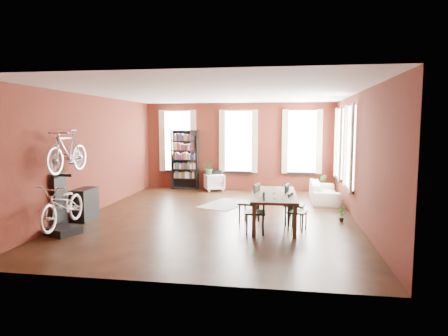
% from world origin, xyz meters
% --- Properties ---
extents(room, '(9.00, 9.04, 3.22)m').
position_xyz_m(room, '(0.25, 0.62, 2.14)').
color(room, black).
rests_on(room, ground).
extents(dining_table, '(1.12, 2.31, 0.77)m').
position_xyz_m(dining_table, '(1.48, -0.73, 0.39)').
color(dining_table, '#46372A').
rests_on(dining_table, ground).
extents(dining_chair_a, '(0.47, 0.47, 0.95)m').
position_xyz_m(dining_chair_a, '(1.09, -1.51, 0.48)').
color(dining_chair_a, '#193935').
rests_on(dining_chair_a, ground).
extents(dining_chair_b, '(0.56, 0.56, 0.97)m').
position_xyz_m(dining_chair_b, '(0.87, -0.54, 0.49)').
color(dining_chair_b, '#1D301C').
rests_on(dining_chair_b, ground).
extents(dining_chair_c, '(0.49, 0.49, 0.85)m').
position_xyz_m(dining_chair_c, '(2.02, -1.09, 0.43)').
color(dining_chair_c, black).
rests_on(dining_chair_c, ground).
extents(dining_chair_d, '(0.52, 0.52, 0.97)m').
position_xyz_m(dining_chair_d, '(1.96, -0.56, 0.48)').
color(dining_chair_d, '#193538').
rests_on(dining_chair_d, ground).
extents(bookshelf, '(1.00, 0.32, 2.20)m').
position_xyz_m(bookshelf, '(-2.00, 4.30, 1.10)').
color(bookshelf, black).
rests_on(bookshelf, ground).
extents(white_armchair, '(0.85, 0.83, 0.68)m').
position_xyz_m(white_armchair, '(-0.85, 4.10, 0.34)').
color(white_armchair, white).
rests_on(white_armchair, ground).
extents(cream_sofa, '(0.61, 2.08, 0.81)m').
position_xyz_m(cream_sofa, '(2.95, 2.60, 0.41)').
color(cream_sofa, beige).
rests_on(cream_sofa, ground).
extents(striped_rug, '(1.61, 1.98, 0.01)m').
position_xyz_m(striped_rug, '(-0.06, 1.58, 0.01)').
color(striped_rug, black).
rests_on(striped_rug, ground).
extents(bike_trainer, '(0.76, 0.76, 0.17)m').
position_xyz_m(bike_trainer, '(-3.08, -2.25, 0.09)').
color(bike_trainer, black).
rests_on(bike_trainer, ground).
extents(bike_wall_rack, '(0.16, 0.60, 1.30)m').
position_xyz_m(bike_wall_rack, '(-3.40, -1.80, 0.65)').
color(bike_wall_rack, black).
rests_on(bike_wall_rack, ground).
extents(console_table, '(0.40, 0.80, 0.80)m').
position_xyz_m(console_table, '(-3.28, -0.90, 0.40)').
color(console_table, black).
rests_on(console_table, ground).
extents(plant_stand, '(0.37, 0.37, 0.56)m').
position_xyz_m(plant_stand, '(-1.02, 4.19, 0.28)').
color(plant_stand, black).
rests_on(plant_stand, ground).
extents(plant_by_sofa, '(0.38, 0.68, 0.30)m').
position_xyz_m(plant_by_sofa, '(2.99, 4.07, 0.15)').
color(plant_by_sofa, '#346327').
rests_on(plant_by_sofa, ground).
extents(plant_small, '(0.32, 0.46, 0.15)m').
position_xyz_m(plant_small, '(3.12, -0.13, 0.07)').
color(plant_small, '#386026').
rests_on(plant_small, ground).
extents(bicycle_floor, '(0.70, 1.00, 1.83)m').
position_xyz_m(bicycle_floor, '(-3.07, -2.21, 1.09)').
color(bicycle_floor, beige).
rests_on(bicycle_floor, bike_trainer).
extents(bicycle_hung, '(0.47, 1.00, 1.66)m').
position_xyz_m(bicycle_hung, '(-3.15, -1.80, 2.13)').
color(bicycle_hung, '#A5A8AD').
rests_on(bicycle_hung, bike_wall_rack).
extents(plant_on_stand, '(0.68, 0.71, 0.43)m').
position_xyz_m(plant_on_stand, '(-1.06, 4.17, 0.77)').
color(plant_on_stand, '#2D5020').
rests_on(plant_on_stand, plant_stand).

